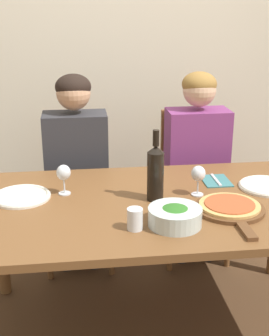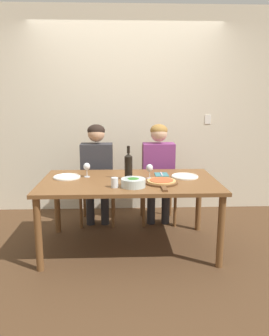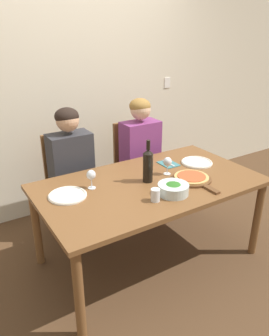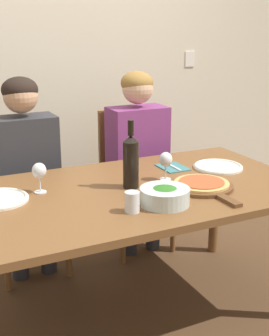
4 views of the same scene
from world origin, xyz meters
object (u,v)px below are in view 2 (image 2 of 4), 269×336
Objects in this scene: wine_bottle at (128,166)px; pizza_on_board at (161,182)px; fork_on_napkin at (161,174)px; broccoli_bowl at (133,183)px; water_tumbler at (115,183)px; dinner_plate_left at (67,177)px; dinner_plate_right at (185,176)px; chair_right at (157,180)px; person_woman at (97,165)px; chair_left at (98,181)px; wine_glass_right at (150,169)px; person_man at (159,164)px; wine_glass_left at (87,167)px.

wine_bottle reaches higher than pizza_on_board.
wine_bottle is at bearing -151.42° from fork_on_napkin.
water_tumbler is (-0.17, -0.02, 0.01)m from broccoli_bowl.
dinner_plate_left is at bearing 171.23° from wine_bottle.
water_tumbler reaches higher than fork_on_napkin.
water_tumbler is (-0.72, -0.37, 0.04)m from dinner_plate_right.
person_woman is at bearing -171.35° from chair_right.
fork_on_napkin is at bearing 152.55° from dinner_plate_right.
wine_bottle is at bearing 97.86° from broccoli_bowl.
wine_bottle reaches higher than dinner_plate_left.
fork_on_napkin is (0.49, 0.49, -0.04)m from water_tumbler.
person_woman is 1.13m from dinner_plate_right.
chair_left is at bearing 110.83° from broccoli_bowl.
pizza_on_board is 0.37m from fork_on_napkin.
wine_glass_right is at bearing -52.70° from chair_left.
person_man is at bearing -90.00° from chair_right.
wine_glass_right is at bearing -48.16° from person_woman.
wine_glass_left reaches higher than broccoli_bowl.
person_woman reaches higher than fork_on_napkin.
wine_glass_left is (-0.43, 0.12, -0.04)m from wine_bottle.
person_woman is (-0.75, -0.11, 0.23)m from chair_right.
wine_glass_right is (-0.17, -0.77, 0.32)m from chair_right.
water_tumbler is at bearing -76.46° from person_woman.
person_man is 4.40× the size of dinner_plate_left.
person_man reaches higher than wine_glass_right.
wine_bottle reaches higher than fork_on_napkin.
wine_bottle is at bearing -61.50° from person_woman.
dinner_plate_right is (0.55, 0.35, -0.03)m from broccoli_bowl.
chair_right is 1.10m from wine_glass_left.
water_tumbler is (-0.52, -1.09, 0.26)m from chair_right.
water_tumbler is 0.70m from fork_on_napkin.
wine_bottle is 1.50× the size of broccoli_bowl.
person_woman is at bearing 131.84° from wine_glass_right.
chair_left is 10.33× the size of water_tumbler.
person_woman is 8.14× the size of wine_glass_right.
dinner_plate_left is 0.99m from pizza_on_board.
chair_left is 1.14m from water_tumbler.
dinner_plate_left is (-0.64, 0.10, -0.13)m from wine_bottle.
wine_glass_right is (0.58, -0.65, 0.09)m from person_woman.
pizza_on_board is (-0.27, -0.25, 0.01)m from dinner_plate_right.
chair_left is 1.00× the size of chair_right.
chair_left is at bearing 143.13° from dinner_plate_right.
fork_on_napkin is (0.73, -0.60, 0.22)m from chair_left.
wine_bottle is at bearing 151.43° from pizza_on_board.
dinner_plate_right is at bearing -71.18° from person_man.
chair_left is 0.75m from chair_right.
dinner_plate_right is 0.61× the size of pizza_on_board.
dinner_plate_right is at bearing -36.87° from chair_left.
chair_left is at bearing 180.00° from chair_right.
wine_bottle is 3.72× the size of water_tumbler.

